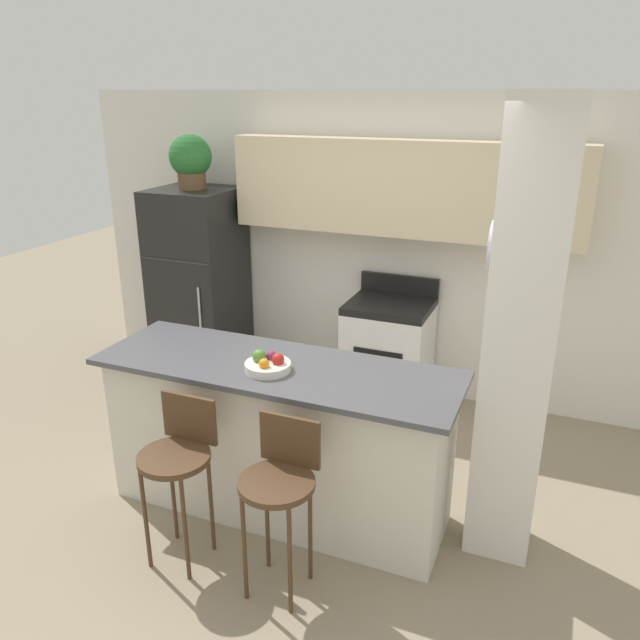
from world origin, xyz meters
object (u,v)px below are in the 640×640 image
object	(u,v)px
stove_range	(388,353)
trash_bin	(244,373)
bar_stool_right	(280,482)
potted_plant_on_fridge	(191,160)
bar_stool_left	(179,456)
fruit_bowl	(268,364)
refrigerator	(199,285)

from	to	relation	value
stove_range	trash_bin	xyz separation A→B (m)	(-1.22, -0.32, -0.27)
bar_stool_right	potted_plant_on_fridge	distance (m)	3.18
potted_plant_on_fridge	bar_stool_right	bearing A→B (deg)	-49.44
bar_stool_left	bar_stool_right	xyz separation A→B (m)	(0.62, 0.00, 0.00)
bar_stool_right	fruit_bowl	xyz separation A→B (m)	(-0.32, 0.52, 0.39)
trash_bin	fruit_bowl	bearing A→B (deg)	-55.44
bar_stool_right	fruit_bowl	distance (m)	0.72
bar_stool_right	fruit_bowl	bearing A→B (deg)	121.83
stove_range	bar_stool_left	distance (m)	2.33
refrigerator	bar_stool_left	world-z (taller)	refrigerator
stove_range	refrigerator	bearing A→B (deg)	-177.90
refrigerator	trash_bin	size ratio (longest dim) A/B	4.58
stove_range	potted_plant_on_fridge	bearing A→B (deg)	-177.90
refrigerator	fruit_bowl	xyz separation A→B (m)	(1.56, -1.68, 0.17)
bar_stool_right	potted_plant_on_fridge	size ratio (longest dim) A/B	2.12
fruit_bowl	stove_range	bearing A→B (deg)	82.38
refrigerator	trash_bin	xyz separation A→B (m)	(0.57, -0.25, -0.68)
refrigerator	fruit_bowl	distance (m)	2.30
bar_stool_left	potted_plant_on_fridge	world-z (taller)	potted_plant_on_fridge
refrigerator	bar_stool_left	bearing A→B (deg)	-60.16
stove_range	bar_stool_right	size ratio (longest dim) A/B	1.11
refrigerator	bar_stool_right	distance (m)	2.89
stove_range	bar_stool_left	xyz separation A→B (m)	(-0.53, -2.26, 0.19)
stove_range	fruit_bowl	xyz separation A→B (m)	(-0.23, -1.74, 0.58)
bar_stool_right	potted_plant_on_fridge	world-z (taller)	potted_plant_on_fridge
bar_stool_left	trash_bin	world-z (taller)	bar_stool_left
potted_plant_on_fridge	trash_bin	xyz separation A→B (m)	(0.57, -0.25, -1.80)
stove_range	trash_bin	world-z (taller)	stove_range
potted_plant_on_fridge	fruit_bowl	size ratio (longest dim) A/B	1.69
refrigerator	bar_stool_left	distance (m)	2.54
fruit_bowl	trash_bin	xyz separation A→B (m)	(-0.98, 1.43, -0.85)
stove_range	potted_plant_on_fridge	world-z (taller)	potted_plant_on_fridge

